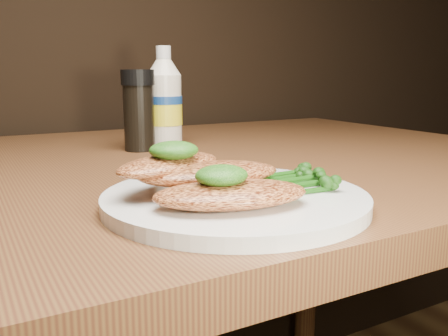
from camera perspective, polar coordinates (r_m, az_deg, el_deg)
plate at (r=0.47m, az=1.31°, el=-3.69°), size 0.25×0.25×0.01m
chicken_front at (r=0.42m, az=0.83°, el=-3.08°), size 0.15×0.10×0.02m
chicken_mid at (r=0.46m, az=-1.75°, el=-0.62°), size 0.15×0.09×0.02m
chicken_back at (r=0.47m, az=-6.44°, el=0.40°), size 0.14×0.10×0.02m
pesto_front at (r=0.41m, az=-0.29°, el=-0.87°), size 0.05×0.05×0.02m
pesto_back at (r=0.46m, az=-5.93°, el=2.09°), size 0.06×0.05×0.02m
broccolini_bundle at (r=0.48m, az=6.66°, el=-1.39°), size 0.14×0.12×0.02m
mayo_bottle at (r=0.84m, az=-7.02°, el=8.32°), size 0.07×0.07×0.17m
pepper_grinder at (r=0.80m, az=-10.00°, el=6.67°), size 0.07×0.07×0.13m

